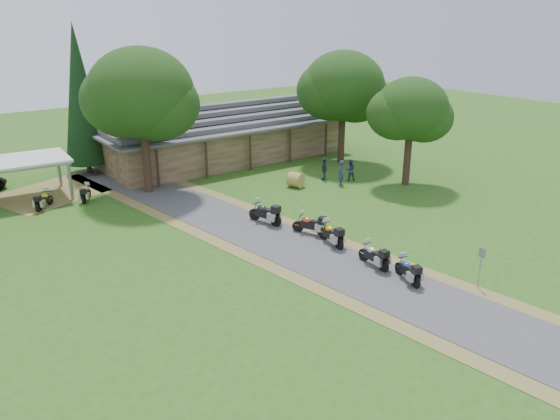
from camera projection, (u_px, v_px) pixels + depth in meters
ground at (369, 279)px, 26.21m from camera, size 120.00×120.00×0.00m
driveway at (308, 254)px, 28.97m from camera, size 51.95×51.95×0.00m
lodge at (221, 131)px, 46.91m from camera, size 21.40×9.40×4.90m
carport at (19, 180)px, 36.84m from camera, size 6.77×4.76×2.82m
motorcycle_row_a at (408, 269)px, 25.80m from camera, size 1.10×1.92×1.25m
motorcycle_row_b at (374, 254)px, 27.31m from camera, size 0.75×1.93×1.30m
motorcycle_row_c at (331, 233)px, 29.89m from camera, size 0.89×2.05×1.36m
motorcycle_row_d at (310, 223)px, 31.29m from camera, size 1.48×2.00×1.32m
motorcycle_row_e at (265, 212)px, 32.88m from camera, size 1.25×2.24×1.46m
motorcycle_carport_a at (44, 199)px, 35.47m from camera, size 1.64×1.71×1.22m
motorcycle_carport_b at (86, 192)px, 36.93m from camera, size 1.36×1.71×1.15m
person_a at (341, 171)px, 40.11m from camera, size 0.76×0.75×2.19m
person_b at (350, 168)px, 41.24m from camera, size 0.67×0.61×1.93m
person_c at (324, 167)px, 41.40m from camera, size 0.64×0.70×1.99m
hay_bale at (296, 180)px, 39.83m from camera, size 1.35×1.30×1.08m
sign_post at (480, 268)px, 25.09m from camera, size 0.36×0.06×2.00m
oak_lodge_left at (142, 113)px, 37.02m from camera, size 7.19×7.19×11.27m
oak_lodge_right at (343, 101)px, 44.93m from camera, size 6.72×6.72×10.35m
oak_driveway at (410, 124)px, 39.07m from camera, size 5.26×5.26×9.08m
cedar_near at (81, 100)px, 41.63m from camera, size 3.31×3.31×11.50m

